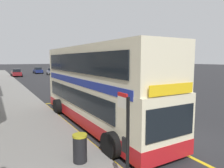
{
  "coord_description": "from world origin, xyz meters",
  "views": [
    {
      "loc": [
        -7.5,
        -6.31,
        3.7
      ],
      "look_at": [
        -0.4,
        5.98,
        1.99
      ],
      "focal_mm": 33.21,
      "sensor_mm": 36.0,
      "label": 1
    }
  ],
  "objects_px": {
    "bus_stop_sign": "(126,136)",
    "litter_bin": "(80,148)",
    "double_decker_bus": "(96,88)",
    "parked_car_navy_distant": "(38,70)",
    "parked_car_silver_behind": "(53,72)",
    "parked_car_maroon_across": "(16,73)"
  },
  "relations": [
    {
      "from": "double_decker_bus",
      "to": "parked_car_silver_behind",
      "type": "height_order",
      "value": "double_decker_bus"
    },
    {
      "from": "double_decker_bus",
      "to": "parked_car_maroon_across",
      "type": "relative_size",
      "value": 2.75
    },
    {
      "from": "parked_car_navy_distant",
      "to": "parked_car_maroon_across",
      "type": "bearing_deg",
      "value": -128.79
    },
    {
      "from": "bus_stop_sign",
      "to": "litter_bin",
      "type": "distance_m",
      "value": 2.47
    },
    {
      "from": "parked_car_maroon_across",
      "to": "litter_bin",
      "type": "relative_size",
      "value": 4.25
    },
    {
      "from": "litter_bin",
      "to": "parked_car_navy_distant",
      "type": "bearing_deg",
      "value": 81.15
    },
    {
      "from": "double_decker_bus",
      "to": "parked_car_maroon_across",
      "type": "bearing_deg",
      "value": 91.05
    },
    {
      "from": "parked_car_maroon_across",
      "to": "double_decker_bus",
      "type": "bearing_deg",
      "value": 88.25
    },
    {
      "from": "parked_car_navy_distant",
      "to": "parked_car_maroon_across",
      "type": "xyz_separation_m",
      "value": [
        -5.81,
        -7.54,
        0.0
      ]
    },
    {
      "from": "parked_car_navy_distant",
      "to": "parked_car_silver_behind",
      "type": "height_order",
      "value": "same"
    },
    {
      "from": "bus_stop_sign",
      "to": "parked_car_maroon_across",
      "type": "xyz_separation_m",
      "value": [
        1.43,
        44.04,
        -0.92
      ]
    },
    {
      "from": "bus_stop_sign",
      "to": "parked_car_silver_behind",
      "type": "relative_size",
      "value": 0.64
    },
    {
      "from": "parked_car_silver_behind",
      "to": "litter_bin",
      "type": "xyz_separation_m",
      "value": [
        -9.62,
        -42.21,
        -0.16
      ]
    },
    {
      "from": "parked_car_navy_distant",
      "to": "parked_car_silver_behind",
      "type": "bearing_deg",
      "value": -76.17
    },
    {
      "from": "bus_stop_sign",
      "to": "litter_bin",
      "type": "relative_size",
      "value": 2.71
    },
    {
      "from": "parked_car_maroon_across",
      "to": "litter_bin",
      "type": "bearing_deg",
      "value": 84.62
    },
    {
      "from": "parked_car_navy_distant",
      "to": "litter_bin",
      "type": "bearing_deg",
      "value": -100.02
    },
    {
      "from": "bus_stop_sign",
      "to": "parked_car_maroon_across",
      "type": "height_order",
      "value": "bus_stop_sign"
    },
    {
      "from": "bus_stop_sign",
      "to": "parked_car_navy_distant",
      "type": "height_order",
      "value": "bus_stop_sign"
    },
    {
      "from": "double_decker_bus",
      "to": "litter_bin",
      "type": "xyz_separation_m",
      "value": [
        -2.58,
        -4.07,
        -1.43
      ]
    },
    {
      "from": "parked_car_navy_distant",
      "to": "parked_car_silver_behind",
      "type": "xyz_separation_m",
      "value": [
        1.93,
        -7.2,
        0.0
      ]
    },
    {
      "from": "bus_stop_sign",
      "to": "parked_car_navy_distant",
      "type": "bearing_deg",
      "value": 82.01
    }
  ]
}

